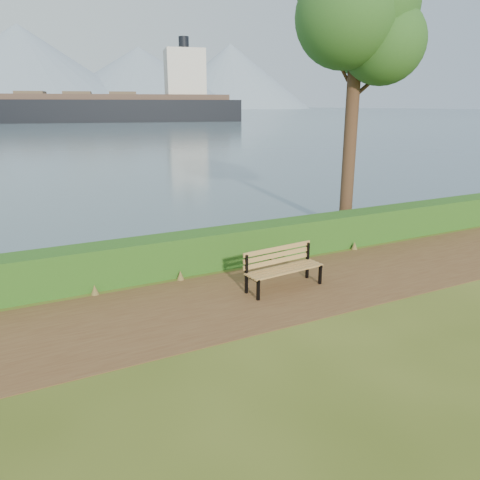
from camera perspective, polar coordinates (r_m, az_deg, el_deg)
ground at (r=10.61m, az=2.25°, el=-7.44°), size 140.00×140.00×0.00m
path at (r=10.85m, az=1.47°, el=-6.86°), size 40.00×3.40×0.01m
hedge at (r=12.62m, az=-3.52°, el=-1.12°), size 32.00×0.85×1.00m
water at (r=268.52m, az=-26.97°, el=13.66°), size 700.00×510.00×0.00m
bench at (r=11.20m, az=5.13°, el=-3.06°), size 2.02×0.76×0.99m
tree at (r=16.65m, az=14.24°, el=25.19°), size 4.64×3.93×9.38m
cargo_ship at (r=122.53m, az=-16.60°, el=15.16°), size 73.57×26.96×22.11m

